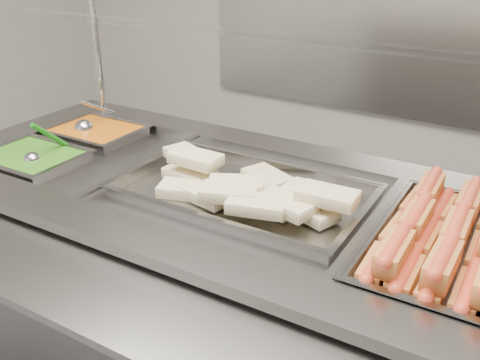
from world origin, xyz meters
The scene contains 12 objects.
back_panel centered at (0.00, 2.45, 1.20)m, with size 3.00×0.04×1.20m, color #9D9893.
steam_counter centered at (-0.02, 0.35, 0.48)m, with size 2.07×0.98×0.98m.
tray_rail centered at (0.00, -0.21, 0.92)m, with size 1.96×0.48×0.06m.
sneeze_guard centered at (-0.03, 0.58, 1.37)m, with size 1.80×0.39×0.48m.
pan_hotdogs centered at (0.66, 0.37, 0.93)m, with size 0.39×0.61×0.11m.
pan_wraps centered at (0.05, 0.35, 0.94)m, with size 0.75×0.46×0.08m.
pan_beans centered at (-0.72, 0.47, 0.93)m, with size 0.34×0.27×0.11m.
pan_peas centered at (-0.71, 0.16, 0.93)m, with size 0.34×0.27×0.11m.
hotdogs_in_buns centered at (0.66, 0.36, 0.98)m, with size 0.35×0.57×0.13m.
tortilla_wraps centered at (0.06, 0.33, 0.99)m, with size 0.72×0.37×0.10m.
ladle centered at (-0.77, 0.46, 0.98)m, with size 0.08×0.21×0.15m.
serving_spoon centered at (-0.68, 0.16, 0.98)m, with size 0.06×0.19×0.16m.
Camera 1 is at (0.84, -0.88, 1.68)m, focal length 40.00 mm.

